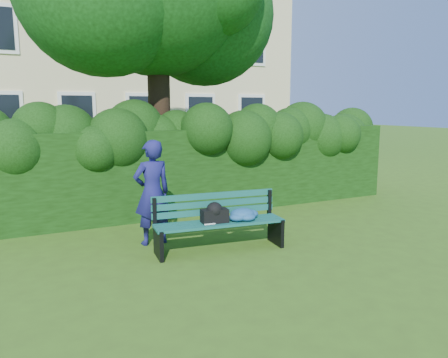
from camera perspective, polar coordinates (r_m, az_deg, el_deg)
name	(u,v)px	position (r m, az deg, el deg)	size (l,w,h in m)	color
ground	(239,237)	(7.76, 2.00, -7.59)	(80.00, 80.00, 0.00)	#395819
apartment_building	(87,21)	(21.14, -17.40, 19.15)	(16.00, 8.08, 12.00)	beige
hedge	(191,171)	(9.51, -4.31, 1.11)	(10.00, 1.00, 1.80)	black
park_bench	(224,219)	(7.00, -0.03, -5.24)	(2.12, 0.79, 0.89)	#0F494C
man_reading	(152,193)	(7.29, -9.36, -1.76)	(0.64, 0.42, 1.74)	navy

